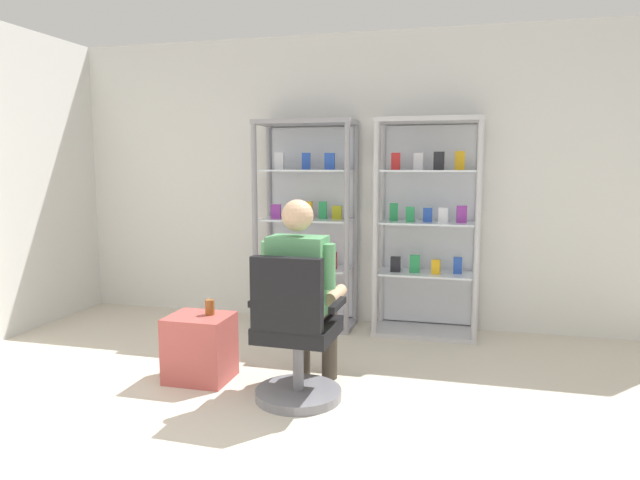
{
  "coord_description": "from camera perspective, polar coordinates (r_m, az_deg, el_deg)",
  "views": [
    {
      "loc": [
        0.89,
        -2.32,
        1.51
      ],
      "look_at": [
        -0.07,
        1.36,
        1.0
      ],
      "focal_mm": 31.95,
      "sensor_mm": 36.0,
      "label": 1
    }
  ],
  "objects": [
    {
      "name": "display_cabinet_left",
      "position": [
        5.31,
        -1.22,
        1.73
      ],
      "size": [
        0.9,
        0.45,
        1.9
      ],
      "color": "gray",
      "rests_on": "ground"
    },
    {
      "name": "back_wall",
      "position": [
        5.39,
        5.12,
        5.91
      ],
      "size": [
        6.0,
        0.1,
        2.7
      ],
      "primitive_type": "cube",
      "color": "silver",
      "rests_on": "ground"
    },
    {
      "name": "tea_glass",
      "position": [
        4.07,
        -10.99,
        -6.63
      ],
      "size": [
        0.06,
        0.06,
        0.11
      ],
      "primitive_type": "cylinder",
      "color": "brown",
      "rests_on": "storage_crate"
    },
    {
      "name": "seated_shopkeeper",
      "position": [
        3.71,
        -1.7,
        -4.75
      ],
      "size": [
        0.49,
        0.57,
        1.29
      ],
      "color": "#3F382D",
      "rests_on": "ground"
    },
    {
      "name": "display_cabinet_right",
      "position": [
        5.12,
        10.72,
        1.4
      ],
      "size": [
        0.9,
        0.45,
        1.9
      ],
      "color": "#B7B7BC",
      "rests_on": "ground"
    },
    {
      "name": "office_chair",
      "position": [
        3.64,
        -2.49,
        -10.18
      ],
      "size": [
        0.57,
        0.56,
        0.96
      ],
      "color": "slate",
      "rests_on": "ground"
    },
    {
      "name": "storage_crate",
      "position": [
        4.14,
        -11.93,
        -10.51
      ],
      "size": [
        0.43,
        0.37,
        0.46
      ],
      "primitive_type": "cube",
      "color": "#B24C47",
      "rests_on": "ground"
    }
  ]
}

